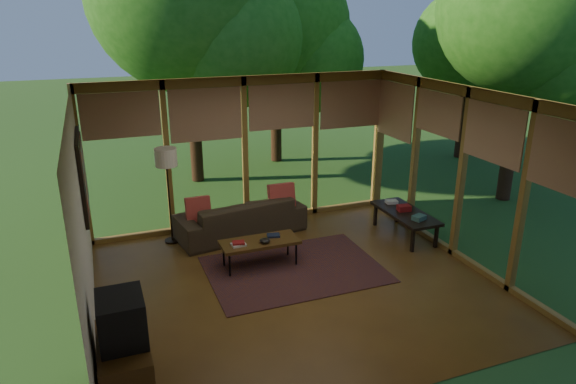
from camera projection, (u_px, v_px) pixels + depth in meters
name	position (u px, v px, depth m)	size (l,w,h in m)	color
floor	(296.00, 283.00, 7.45)	(5.50, 5.50, 0.00)	brown
ceiling	(298.00, 97.00, 6.56)	(5.50, 5.50, 0.00)	silver
wall_left	(82.00, 224.00, 6.08)	(0.04, 5.00, 2.70)	silver
wall_front	(396.00, 280.00, 4.80)	(5.50, 0.04, 2.70)	silver
window_wall_back	(245.00, 152.00, 9.21)	(5.50, 0.12, 2.70)	olive
window_wall_right	(462.00, 175.00, 7.94)	(0.12, 5.00, 2.70)	olive
exterior_lawn	(429.00, 131.00, 17.21)	(40.00, 40.00, 0.00)	#29531F
tree_ne	(274.00, 28.00, 12.69)	(3.76, 3.76, 5.25)	#341F13
tree_se	(526.00, 7.00, 9.58)	(3.30, 3.30, 5.49)	#341F13
tree_far	(465.00, 43.00, 13.01)	(2.65, 2.65, 4.35)	#341F13
rug	(294.00, 269.00, 7.85)	(2.61, 1.85, 0.01)	maroon
sofa	(241.00, 217.00, 9.02)	(2.24, 0.87, 0.65)	#392C1C
pillow_left	(198.00, 210.00, 8.64)	(0.41, 0.14, 0.41)	maroon
pillow_right	(282.00, 197.00, 9.14)	(0.47, 0.16, 0.47)	maroon
ct_book_lower	(239.00, 244.00, 7.68)	(0.21, 0.16, 0.03)	beige
ct_book_upper	(238.00, 243.00, 7.67)	(0.18, 0.14, 0.03)	maroon
ct_book_side	(273.00, 235.00, 7.99)	(0.20, 0.15, 0.03)	black
ct_bowl	(265.00, 241.00, 7.76)	(0.16, 0.16, 0.07)	black
media_cabinet	(125.00, 366.00, 5.25)	(0.50, 1.00, 0.60)	#533516
television	(122.00, 319.00, 5.07)	(0.45, 0.55, 0.50)	black
console_book_a	(419.00, 218.00, 8.54)	(0.22, 0.16, 0.08)	#355E56
console_book_b	(404.00, 208.00, 8.94)	(0.22, 0.16, 0.10)	maroon
console_book_c	(392.00, 202.00, 9.30)	(0.20, 0.15, 0.06)	beige
floor_lamp	(166.00, 163.00, 8.37)	(0.36, 0.36, 1.65)	black
coffee_table	(260.00, 243.00, 7.85)	(1.20, 0.50, 0.43)	#533516
side_console	(405.00, 214.00, 8.92)	(0.60, 1.40, 0.46)	black
wall_painting	(83.00, 175.00, 7.26)	(0.06, 1.35, 1.15)	black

